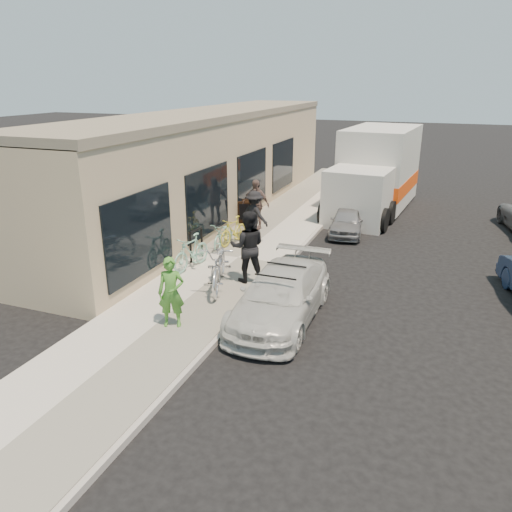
% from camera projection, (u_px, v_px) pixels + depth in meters
% --- Properties ---
extents(ground, '(120.00, 120.00, 0.00)m').
position_uv_depth(ground, '(265.00, 311.00, 12.32)').
color(ground, black).
rests_on(ground, ground).
extents(sidewalk, '(3.00, 34.00, 0.15)m').
position_uv_depth(sidewalk, '(238.00, 259.00, 15.61)').
color(sidewalk, '#BAB4A8').
rests_on(sidewalk, ground).
extents(curb, '(0.12, 34.00, 0.13)m').
position_uv_depth(curb, '(285.00, 266.00, 15.09)').
color(curb, '#A59E96').
rests_on(curb, ground).
extents(storefront, '(3.60, 20.00, 4.22)m').
position_uv_depth(storefront, '(212.00, 164.00, 20.40)').
color(storefront, tan).
rests_on(storefront, ground).
extents(bike_rack, '(0.13, 0.69, 0.97)m').
position_uv_depth(bike_rack, '(196.00, 241.00, 15.21)').
color(bike_rack, black).
rests_on(bike_rack, sidewalk).
extents(sandwich_board, '(0.64, 0.65, 0.90)m').
position_uv_depth(sandwich_board, '(246.00, 212.00, 19.05)').
color(sandwich_board, black).
rests_on(sandwich_board, sidewalk).
extents(sedan_white, '(1.80, 4.27, 1.27)m').
position_uv_depth(sedan_white, '(281.00, 295.00, 11.71)').
color(sedan_white, beige).
rests_on(sedan_white, ground).
extents(sedan_silver, '(1.42, 2.96, 0.98)m').
position_uv_depth(sedan_silver, '(347.00, 221.00, 18.29)').
color(sedan_silver, gray).
rests_on(sedan_silver, ground).
extents(moving_truck, '(3.20, 7.20, 3.44)m').
position_uv_depth(moving_truck, '(376.00, 174.00, 21.48)').
color(moving_truck, beige).
rests_on(moving_truck, ground).
extents(tandem_bike, '(1.58, 2.55, 1.27)m').
position_uv_depth(tandem_bike, '(219.00, 264.00, 13.19)').
color(tandem_bike, silver).
rests_on(tandem_bike, sidewalk).
extents(woman_rider, '(0.69, 0.57, 1.62)m').
position_uv_depth(woman_rider, '(171.00, 292.00, 11.02)').
color(woman_rider, '#43862C').
rests_on(woman_rider, sidewalk).
extents(man_standing, '(1.17, 1.06, 1.98)m').
position_uv_depth(man_standing, '(248.00, 247.00, 13.45)').
color(man_standing, black).
rests_on(man_standing, sidewalk).
extents(cruiser_bike_a, '(0.70, 1.72, 1.00)m').
position_uv_depth(cruiser_bike_a, '(191.00, 252.00, 14.53)').
color(cruiser_bike_a, '#7FBEA5').
rests_on(cruiser_bike_a, sidewalk).
extents(cruiser_bike_b, '(0.67, 1.64, 0.84)m').
position_uv_depth(cruiser_bike_b, '(224.00, 234.00, 16.43)').
color(cruiser_bike_b, '#7FBEA5').
rests_on(cruiser_bike_b, sidewalk).
extents(cruiser_bike_c, '(0.70, 1.57, 0.91)m').
position_uv_depth(cruiser_bike_c, '(233.00, 231.00, 16.72)').
color(cruiser_bike_c, gold).
rests_on(cruiser_bike_c, sidewalk).
extents(bystander_a, '(1.25, 0.98, 1.70)m').
position_uv_depth(bystander_a, '(254.00, 215.00, 17.07)').
color(bystander_a, black).
rests_on(bystander_a, sidewalk).
extents(bystander_b, '(1.11, 0.53, 1.84)m').
position_uv_depth(bystander_b, '(256.00, 204.00, 18.27)').
color(bystander_b, brown).
rests_on(bystander_b, sidewalk).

